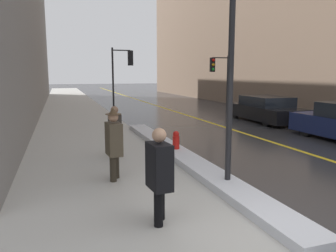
{
  "coord_description": "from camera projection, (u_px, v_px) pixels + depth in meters",
  "views": [
    {
      "loc": [
        -2.95,
        -3.66,
        2.33
      ],
      "look_at": [
        -0.4,
        4.0,
        1.05
      ],
      "focal_mm": 35.0,
      "sensor_mm": 36.0,
      "label": 1
    }
  ],
  "objects": [
    {
      "name": "snow_bank_curb",
      "position": [
        180.0,
        155.0,
        9.18
      ],
      "size": [
        0.67,
        10.61,
        0.17
      ],
      "color": "silver",
      "rests_on": "ground"
    },
    {
      "name": "lamp_post",
      "position": [
        231.0,
        57.0,
        6.4
      ],
      "size": [
        0.28,
        0.28,
        4.39
      ],
      "color": "black",
      "rests_on": "ground"
    },
    {
      "name": "traffic_light_far",
      "position": [
        218.0,
        71.0,
        21.06
      ],
      "size": [
        1.31,
        0.32,
        3.53
      ],
      "rotation": [
        0.0,
        0.0,
        3.12
      ],
      "color": "black",
      "rests_on": "ground"
    },
    {
      "name": "fire_hydrant",
      "position": [
        176.0,
        143.0,
        9.55
      ],
      "size": [
        0.2,
        0.2,
        0.7
      ],
      "color": "red",
      "rests_on": "ground"
    },
    {
      "name": "pedestrian_nearside",
      "position": [
        115.0,
        129.0,
        9.15
      ],
      "size": [
        0.31,
        0.49,
        1.46
      ],
      "rotation": [
        0.0,
        0.0,
        -1.49
      ],
      "color": "black",
      "rests_on": "ground"
    },
    {
      "name": "building_facade_right",
      "position": [
        249.0,
        10.0,
        28.17
      ],
      "size": [
        6.0,
        36.0,
        15.64
      ],
      "color": "#846B56",
      "rests_on": "ground"
    },
    {
      "name": "traffic_light_near",
      "position": [
        124.0,
        66.0,
        19.95
      ],
      "size": [
        1.31,
        0.32,
        3.92
      ],
      "rotation": [
        0.0,
        0.0,
        -0.0
      ],
      "color": "black",
      "rests_on": "ground"
    },
    {
      "name": "pedestrian_trailing",
      "position": [
        159.0,
        171.0,
        5.04
      ],
      "size": [
        0.33,
        0.52,
        1.53
      ],
      "rotation": [
        0.0,
        0.0,
        -1.49
      ],
      "color": "black",
      "rests_on": "ground"
    },
    {
      "name": "ground_plane",
      "position": [
        282.0,
        237.0,
        4.72
      ],
      "size": [
        160.0,
        160.0,
        0.0
      ],
      "primitive_type": "plane",
      "color": "#2D2D30"
    },
    {
      "name": "sidewalk_slab",
      "position": [
        78.0,
        117.0,
        18.15
      ],
      "size": [
        4.0,
        80.0,
        0.01
      ],
      "color": "#B2AFA8",
      "rests_on": "ground"
    },
    {
      "name": "road_centre_stripe",
      "position": [
        179.0,
        113.0,
        20.02
      ],
      "size": [
        0.16,
        80.0,
        0.0
      ],
      "color": "gold",
      "rests_on": "ground"
    },
    {
      "name": "parked_car_black",
      "position": [
        265.0,
        109.0,
        16.37
      ],
      "size": [
        2.08,
        4.93,
        1.26
      ],
      "rotation": [
        0.0,
        0.0,
        1.52
      ],
      "color": "black",
      "rests_on": "ground"
    },
    {
      "name": "pedestrian_in_fedora",
      "position": [
        114.0,
        141.0,
        7.14
      ],
      "size": [
        0.34,
        0.52,
        1.61
      ],
      "rotation": [
        0.0,
        0.0,
        -1.49
      ],
      "color": "#2A241B",
      "rests_on": "ground"
    }
  ]
}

